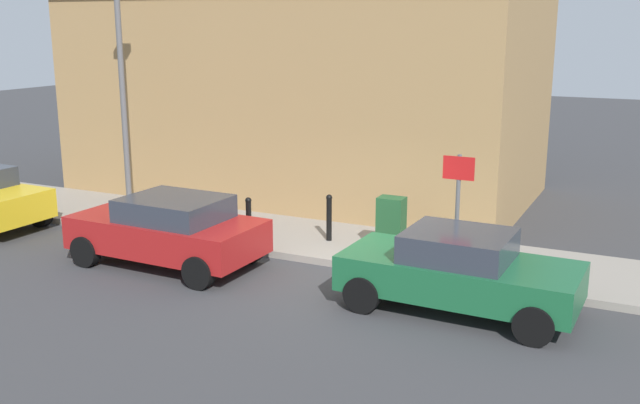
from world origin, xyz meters
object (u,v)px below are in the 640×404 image
object	(u,v)px
car_red	(169,229)
utility_cabinet	(391,226)
lamppost	(122,87)
street_sign	(458,196)
bollard_far_kerb	(249,219)
car_green	(459,271)
bollard_near_cabinet	(329,216)

from	to	relation	value
car_red	utility_cabinet	distance (m)	4.59
utility_cabinet	lamppost	distance (m)	7.50
utility_cabinet	car_red	bearing A→B (deg)	122.40
utility_cabinet	lamppost	bearing A→B (deg)	89.44
car_red	lamppost	size ratio (longest dim) A/B	0.69
street_sign	lamppost	world-z (taller)	lamppost
street_sign	utility_cabinet	bearing A→B (deg)	63.25
bollard_far_kerb	street_sign	size ratio (longest dim) A/B	0.45
car_green	utility_cabinet	xyz separation A→B (m)	(2.31, 2.09, -0.04)
car_red	street_sign	bearing A→B (deg)	-161.74
car_green	street_sign	size ratio (longest dim) A/B	1.75
bollard_far_kerb	lamppost	xyz separation A→B (m)	(0.97, 4.09, 2.60)
car_red	street_sign	world-z (taller)	street_sign
utility_cabinet	car_green	bearing A→B (deg)	-137.91
car_red	bollard_near_cabinet	world-z (taller)	car_red
car_red	utility_cabinet	world-z (taller)	car_red
car_green	car_red	world-z (taller)	car_red
utility_cabinet	street_sign	size ratio (longest dim) A/B	0.50
bollard_near_cabinet	street_sign	size ratio (longest dim) A/B	0.45
lamppost	car_green	bearing A→B (deg)	-104.63
bollard_far_kerb	lamppost	bearing A→B (deg)	76.67
car_green	lamppost	distance (m)	9.76
car_red	street_sign	xyz separation A→B (m)	(1.65, -5.48, 0.90)
bollard_near_cabinet	car_red	bearing A→B (deg)	136.94
utility_cabinet	bollard_far_kerb	size ratio (longest dim) A/B	1.11
bollard_far_kerb	street_sign	distance (m)	4.64
car_green	bollard_near_cabinet	world-z (taller)	car_green
car_green	lamppost	size ratio (longest dim) A/B	0.70
bollard_near_cabinet	street_sign	distance (m)	3.36
car_red	bollard_far_kerb	bearing A→B (deg)	-119.67
car_green	utility_cabinet	bearing A→B (deg)	-46.40
car_green	car_red	distance (m)	5.96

